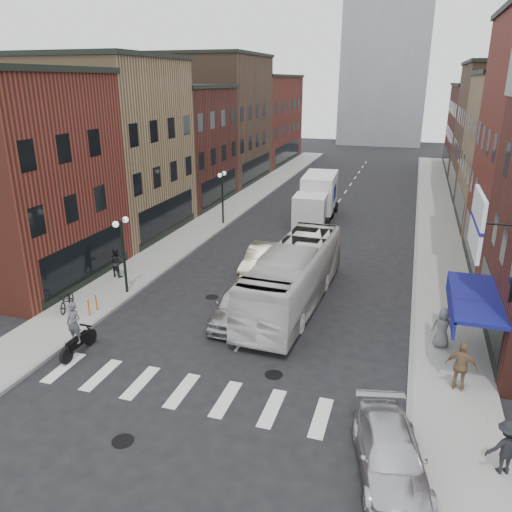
{
  "coord_description": "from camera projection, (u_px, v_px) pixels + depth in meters",
  "views": [
    {
      "loc": [
        6.31,
        -16.9,
        10.66
      ],
      "look_at": [
        -0.52,
        4.73,
        2.63
      ],
      "focal_mm": 35.0,
      "sensor_mm": 36.0,
      "label": 1
    }
  ],
  "objects": [
    {
      "name": "sidewalk_right",
      "position": [
        437.0,
        227.0,
        37.88
      ],
      "size": [
        3.0,
        74.0,
        0.15
      ],
      "primitive_type": "cube",
      "color": "gray",
      "rests_on": "ground"
    },
    {
      "name": "billboard_sign",
      "position": [
        479.0,
        225.0,
        16.51
      ],
      "size": [
        1.52,
        3.0,
        3.7
      ],
      "color": "black",
      "rests_on": "ground"
    },
    {
      "name": "transit_bus",
      "position": [
        294.0,
        276.0,
        24.64
      ],
      "size": [
        3.05,
        11.06,
        3.05
      ],
      "primitive_type": "imported",
      "rotation": [
        0.0,
        0.0,
        -0.04
      ],
      "color": "silver",
      "rests_on": "ground"
    },
    {
      "name": "ped_right_a",
      "position": [
        506.0,
        447.0,
        13.9
      ],
      "size": [
        1.2,
        0.86,
        1.67
      ],
      "primitive_type": "imported",
      "rotation": [
        0.0,
        0.0,
        3.47
      ],
      "color": "black",
      "rests_on": "sidewalk_right"
    },
    {
      "name": "bldg_left_far_b",
      "position": [
        253.0,
        119.0,
        66.96
      ],
      "size": [
        10.3,
        16.2,
        11.3
      ],
      "color": "maroon",
      "rests_on": "ground"
    },
    {
      "name": "bldg_left_mid_b",
      "position": [
        167.0,
        145.0,
        44.66
      ],
      "size": [
        10.3,
        10.2,
        10.3
      ],
      "color": "#471F19",
      "rests_on": "ground"
    },
    {
      "name": "ped_left_solo",
      "position": [
        116.0,
        262.0,
        28.01
      ],
      "size": [
        0.86,
        0.59,
        1.65
      ],
      "primitive_type": "imported",
      "rotation": [
        0.0,
        0.0,
        2.98
      ],
      "color": "black",
      "rests_on": "sidewalk_left"
    },
    {
      "name": "box_truck",
      "position": [
        317.0,
        199.0,
        39.7
      ],
      "size": [
        2.8,
        8.17,
        3.5
      ],
      "rotation": [
        0.0,
        0.0,
        0.07
      ],
      "color": "silver",
      "rests_on": "ground"
    },
    {
      "name": "streetlamp_far",
      "position": [
        222.0,
        188.0,
        37.85
      ],
      "size": [
        0.32,
        1.22,
        4.11
      ],
      "color": "black",
      "rests_on": "ground"
    },
    {
      "name": "bike_rack",
      "position": [
        92.0,
        305.0,
        23.69
      ],
      "size": [
        0.08,
        0.68,
        0.8
      ],
      "color": "#D8590C",
      "rests_on": "sidewalk_left"
    },
    {
      "name": "sidewalk_left",
      "position": [
        228.0,
        211.0,
        42.71
      ],
      "size": [
        3.0,
        74.0,
        0.15
      ],
      "primitive_type": "cube",
      "color": "gray",
      "rests_on": "ground"
    },
    {
      "name": "parked_bicycle",
      "position": [
        67.0,
        301.0,
        24.06
      ],
      "size": [
        1.1,
        1.81,
        0.9
      ],
      "primitive_type": "imported",
      "rotation": [
        0.0,
        0.0,
        0.32
      ],
      "color": "black",
      "rests_on": "sidewalk_left"
    },
    {
      "name": "curb_car",
      "position": [
        390.0,
        454.0,
        14.11
      ],
      "size": [
        2.78,
        4.78,
        1.3
      ],
      "primitive_type": "imported",
      "rotation": [
        0.0,
        0.0,
        0.23
      ],
      "color": "silver",
      "rests_on": "ground"
    },
    {
      "name": "bldg_right_far_b",
      "position": [
        495.0,
        129.0,
        58.61
      ],
      "size": [
        10.3,
        16.2,
        10.3
      ],
      "color": "#471F19",
      "rests_on": "ground"
    },
    {
      "name": "streetlamp_near",
      "position": [
        122.0,
        242.0,
        25.27
      ],
      "size": [
        0.32,
        1.22,
        4.11
      ],
      "color": "black",
      "rests_on": "ground"
    },
    {
      "name": "ped_right_c",
      "position": [
        443.0,
        328.0,
        20.54
      ],
      "size": [
        0.91,
        0.66,
        1.73
      ],
      "primitive_type": "imported",
      "rotation": [
        0.0,
        0.0,
        3.01
      ],
      "color": "slate",
      "rests_on": "sidewalk_right"
    },
    {
      "name": "curb_right",
      "position": [
        417.0,
        227.0,
        38.33
      ],
      "size": [
        0.2,
        74.0,
        0.16
      ],
      "primitive_type": "cube",
      "color": "gray",
      "rests_on": "ground"
    },
    {
      "name": "crosswalk_stripes",
      "position": [
        205.0,
        395.0,
        17.85
      ],
      "size": [
        12.0,
        2.2,
        0.01
      ],
      "primitive_type": "cube",
      "color": "silver",
      "rests_on": "ground"
    },
    {
      "name": "sedan_left_near",
      "position": [
        239.0,
        304.0,
        23.2
      ],
      "size": [
        2.29,
        5.0,
        1.66
      ],
      "primitive_type": "imported",
      "rotation": [
        0.0,
        0.0,
        0.07
      ],
      "color": "#B4B4B9",
      "rests_on": "ground"
    },
    {
      "name": "ground",
      "position": [
        234.0,
        354.0,
        20.55
      ],
      "size": [
        160.0,
        160.0,
        0.0
      ],
      "primitive_type": "plane",
      "color": "black",
      "rests_on": "ground"
    },
    {
      "name": "ped_right_b",
      "position": [
        461.0,
        366.0,
        17.64
      ],
      "size": [
        1.2,
        0.78,
        1.88
      ],
      "primitive_type": "imported",
      "rotation": [
        0.0,
        0.0,
        2.92
      ],
      "color": "brown",
      "rests_on": "sidewalk_right"
    },
    {
      "name": "sedan_left_far",
      "position": [
        263.0,
        260.0,
        28.9
      ],
      "size": [
        1.82,
        4.93,
        1.61
      ],
      "primitive_type": "imported",
      "rotation": [
        0.0,
        0.0,
        0.02
      ],
      "color": "#ADA98C",
      "rests_on": "ground"
    },
    {
      "name": "bldg_left_near",
      "position": [
        0.0,
        178.0,
        26.96
      ],
      "size": [
        10.3,
        9.2,
        11.3
      ],
      "color": "maroon",
      "rests_on": "ground"
    },
    {
      "name": "bldg_left_mid_a",
      "position": [
        101.0,
        147.0,
        35.34
      ],
      "size": [
        10.3,
        10.2,
        12.3
      ],
      "color": "#8E714E",
      "rests_on": "ground"
    },
    {
      "name": "motorcycle_rider",
      "position": [
        76.0,
        331.0,
        20.15
      ],
      "size": [
        0.64,
        2.28,
        2.32
      ],
      "rotation": [
        0.0,
        0.0,
        -0.01
      ],
      "color": "black",
      "rests_on": "ground"
    },
    {
      "name": "bldg_left_far_a",
      "position": [
        213.0,
        119.0,
        54.05
      ],
      "size": [
        10.3,
        12.2,
        13.3
      ],
      "color": "brown",
      "rests_on": "ground"
    },
    {
      "name": "curb_left",
      "position": [
        245.0,
        213.0,
        42.31
      ],
      "size": [
        0.2,
        74.0,
        0.16
      ],
      "primitive_type": "cube",
      "color": "gray",
      "rests_on": "ground"
    },
    {
      "name": "awning_blue",
      "position": [
        470.0,
        299.0,
        19.38
      ],
      "size": [
        1.8,
        5.0,
        0.78
      ],
      "color": "navy",
      "rests_on": "ground"
    }
  ]
}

